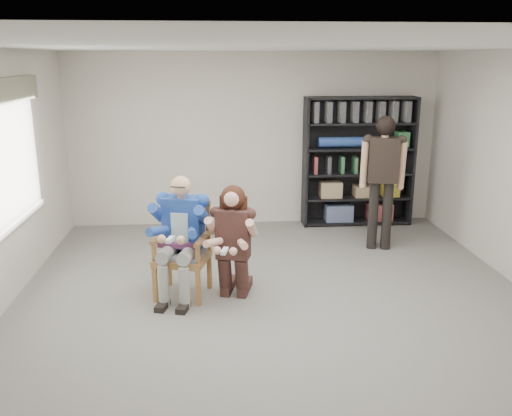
{
  "coord_description": "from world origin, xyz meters",
  "views": [
    {
      "loc": [
        -0.68,
        -5.29,
        2.69
      ],
      "look_at": [
        -0.2,
        0.6,
        1.05
      ],
      "focal_mm": 38.0,
      "sensor_mm": 36.0,
      "label": 1
    }
  ],
  "objects_px": {
    "kneeling_woman": "(233,244)",
    "bookshelf": "(358,162)",
    "armchair": "(182,251)",
    "standing_man": "(382,185)",
    "seated_man": "(181,237)"
  },
  "relations": [
    {
      "from": "kneeling_woman",
      "to": "bookshelf",
      "type": "xyz_separation_m",
      "value": [
        2.17,
        2.77,
        0.39
      ]
    },
    {
      "from": "armchair",
      "to": "kneeling_woman",
      "type": "distance_m",
      "value": 0.6
    },
    {
      "from": "kneeling_woman",
      "to": "bookshelf",
      "type": "relative_size",
      "value": 0.62
    },
    {
      "from": "armchair",
      "to": "standing_man",
      "type": "xyz_separation_m",
      "value": [
        2.77,
        1.41,
        0.4
      ]
    },
    {
      "from": "kneeling_woman",
      "to": "bookshelf",
      "type": "bearing_deg",
      "value": 66.69
    },
    {
      "from": "armchair",
      "to": "standing_man",
      "type": "height_order",
      "value": "standing_man"
    },
    {
      "from": "bookshelf",
      "to": "standing_man",
      "type": "height_order",
      "value": "bookshelf"
    },
    {
      "from": "seated_man",
      "to": "standing_man",
      "type": "distance_m",
      "value": 3.11
    },
    {
      "from": "bookshelf",
      "to": "standing_man",
      "type": "bearing_deg",
      "value": -89.38
    },
    {
      "from": "bookshelf",
      "to": "standing_man",
      "type": "relative_size",
      "value": 1.1
    },
    {
      "from": "seated_man",
      "to": "kneeling_woman",
      "type": "bearing_deg",
      "value": 3.12
    },
    {
      "from": "armchair",
      "to": "standing_man",
      "type": "distance_m",
      "value": 3.13
    },
    {
      "from": "kneeling_woman",
      "to": "bookshelf",
      "type": "distance_m",
      "value": 3.54
    },
    {
      "from": "kneeling_woman",
      "to": "standing_man",
      "type": "relative_size",
      "value": 0.69
    },
    {
      "from": "standing_man",
      "to": "armchair",
      "type": "bearing_deg",
      "value": -141.02
    }
  ]
}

